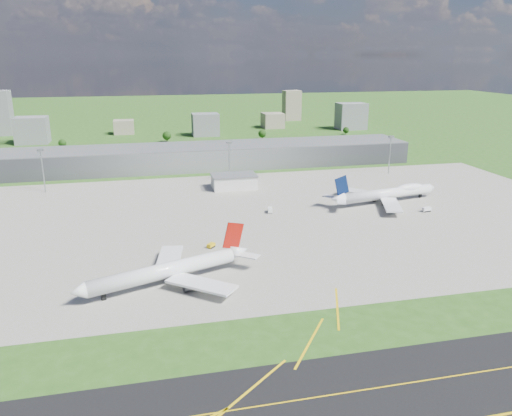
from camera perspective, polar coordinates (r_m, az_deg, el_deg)
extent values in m
plane|color=#285019|center=(350.12, -5.64, 4.21)|extent=(1400.00, 1400.00, 0.00)
cube|color=gray|center=(247.17, 0.00, -1.18)|extent=(360.00, 190.00, 0.08)
cube|color=slate|center=(363.13, -5.99, 5.88)|extent=(300.00, 42.00, 15.00)
cube|color=silver|center=(302.57, -2.54, 3.01)|extent=(26.00, 16.00, 8.00)
cylinder|color=gray|center=(315.96, -23.16, 3.83)|extent=(0.70, 0.70, 25.00)
cube|color=gray|center=(313.57, -23.43, 6.10)|extent=(3.50, 2.00, 1.20)
cylinder|color=gray|center=(315.06, -3.06, 5.15)|extent=(0.70, 0.70, 25.00)
cube|color=gray|center=(312.66, -3.10, 7.45)|extent=(3.50, 2.00, 1.20)
cylinder|color=gray|center=(350.56, 15.03, 5.82)|extent=(0.70, 0.70, 25.00)
cube|color=gray|center=(348.41, 15.20, 7.88)|extent=(3.50, 2.00, 1.20)
cylinder|color=white|center=(178.82, -10.51, -7.10)|extent=(52.72, 23.95, 5.60)
cone|color=white|center=(171.13, -19.70, -9.02)|extent=(6.31, 6.87, 5.60)
cone|color=white|center=(191.16, -1.98, -4.94)|extent=(8.94, 7.83, 5.60)
cube|color=maroon|center=(178.91, -11.03, -7.73)|extent=(42.44, 17.49, 1.21)
cube|color=white|center=(171.41, -6.25, -8.63)|extent=(24.02, 21.98, 0.84)
cube|color=white|center=(193.56, -9.86, -5.68)|extent=(12.40, 25.33, 0.84)
cube|color=#900E07|center=(187.63, -2.61, -3.18)|extent=(8.88, 3.65, 11.27)
cylinder|color=#38383D|center=(174.14, -7.44, -8.89)|extent=(5.85, 4.58, 2.99)
cylinder|color=#38383D|center=(190.47, -10.04, -6.66)|extent=(5.85, 4.58, 2.99)
cube|color=black|center=(178.93, -8.24, -8.36)|extent=(1.79, 1.57, 2.33)
cube|color=black|center=(185.93, -9.36, -7.40)|extent=(1.79, 1.57, 2.33)
cube|color=black|center=(174.45, -17.02, -9.68)|extent=(1.79, 1.57, 2.33)
cylinder|color=white|center=(281.91, 14.81, 1.61)|extent=(56.96, 15.99, 5.69)
cone|color=white|center=(301.51, 19.43, 2.19)|extent=(5.55, 6.43, 5.69)
cone|color=white|center=(263.52, 9.30, 1.06)|extent=(8.26, 6.93, 5.69)
cube|color=navy|center=(283.48, 15.07, 1.31)|extent=(46.28, 10.82, 1.19)
ellipsoid|color=white|center=(290.68, 17.14, 2.23)|extent=(18.93, 8.92, 5.12)
cube|color=white|center=(288.25, 11.80, 1.82)|extent=(22.91, 24.82, 0.83)
cube|color=white|center=(266.93, 15.21, 0.35)|extent=(16.31, 26.88, 0.83)
cube|color=#08173D|center=(263.00, 9.79, 2.52)|extent=(9.07, 2.12, 11.08)
cylinder|color=#38383D|center=(286.27, 13.00, 1.27)|extent=(5.50, 3.81, 2.94)
cylinder|color=#38383D|center=(290.44, 11.09, 1.62)|extent=(5.50, 3.81, 2.94)
cylinder|color=#38383D|center=(273.75, 15.02, 0.40)|extent=(5.50, 3.81, 2.94)
cylinder|color=#38383D|center=(263.72, 15.33, -0.26)|extent=(5.50, 3.81, 2.94)
cube|color=black|center=(282.81, 13.36, 0.95)|extent=(1.64, 1.35, 2.29)
cube|color=black|center=(276.54, 14.37, 0.51)|extent=(1.64, 1.35, 2.29)
cube|color=black|center=(297.33, 18.25, 1.33)|extent=(1.64, 1.35, 2.29)
cube|color=yellow|center=(210.56, -5.16, -4.25)|extent=(4.02, 4.06, 1.45)
cube|color=black|center=(210.82, -5.15, -4.43)|extent=(3.71, 3.74, 0.70)
cube|color=white|center=(255.69, 1.62, -0.21)|extent=(3.15, 5.22, 2.14)
cube|color=black|center=(256.01, 1.62, -0.44)|extent=(3.10, 4.53, 0.70)
cube|color=white|center=(271.75, 18.92, -0.12)|extent=(4.69, 2.60, 1.99)
cube|color=black|center=(272.03, 18.90, -0.32)|extent=(4.03, 2.63, 0.70)
cube|color=slate|center=(502.72, -24.23, 8.12)|extent=(28.00, 22.00, 24.00)
cube|color=gray|center=(533.76, -14.86, 8.94)|extent=(20.00, 18.00, 14.00)
cube|color=slate|center=(507.05, -5.80, 9.47)|extent=(26.00, 20.00, 22.00)
cube|color=gray|center=(561.61, 1.91, 9.97)|extent=(22.00, 24.00, 16.00)
cube|color=slate|center=(558.89, 10.81, 10.27)|extent=(30.00, 22.00, 28.00)
cube|color=slate|center=(568.49, -27.26, 9.63)|extent=(22.00, 20.00, 44.00)
cube|color=gray|center=(628.77, 4.10, 11.62)|extent=(20.00, 18.00, 36.00)
cylinder|color=#382314|center=(465.05, -21.22, 6.53)|extent=(0.70, 0.70, 3.00)
sphere|color=black|center=(464.51, -21.26, 6.94)|extent=(6.75, 6.75, 6.75)
cylinder|color=#382314|center=(475.39, -10.13, 7.66)|extent=(0.70, 0.70, 3.60)
sphere|color=black|center=(474.76, -10.15, 8.14)|extent=(8.10, 8.10, 8.10)
cylinder|color=#382314|center=(483.20, 0.72, 8.06)|extent=(0.70, 0.70, 3.40)
sphere|color=black|center=(482.61, 0.72, 8.51)|extent=(7.65, 7.65, 7.65)
cylinder|color=#382314|center=(520.80, 10.23, 8.42)|extent=(0.70, 0.70, 2.80)
sphere|color=black|center=(520.35, 10.25, 8.76)|extent=(6.30, 6.30, 6.30)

